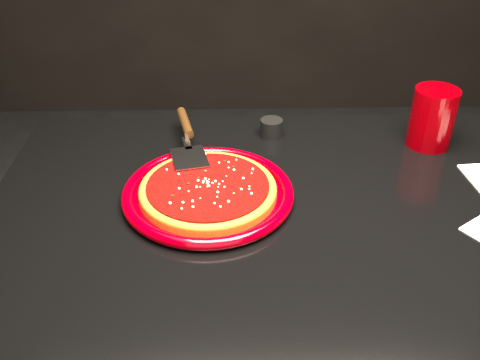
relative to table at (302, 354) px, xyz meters
name	(u,v)px	position (x,y,z in m)	size (l,w,h in m)	color
table	(302,354)	(0.00, 0.00, 0.00)	(1.20, 0.80, 0.75)	black
plate	(208,193)	(-0.19, 0.06, 0.39)	(0.32, 0.32, 0.02)	#7A0007
pizza_crust	(208,191)	(-0.19, 0.06, 0.39)	(0.26, 0.26, 0.01)	brown
pizza_crust_rim	(208,189)	(-0.19, 0.06, 0.40)	(0.26, 0.26, 0.02)	brown
pizza_sauce	(208,186)	(-0.19, 0.06, 0.40)	(0.23, 0.23, 0.01)	#620906
parmesan_dusting	(208,184)	(-0.19, 0.06, 0.41)	(0.22, 0.22, 0.01)	beige
basil_flecks	(208,184)	(-0.19, 0.06, 0.41)	(0.20, 0.20, 0.00)	black
pizza_server	(188,137)	(-0.24, 0.22, 0.41)	(0.08, 0.29, 0.02)	silver
cup	(432,118)	(0.28, 0.25, 0.44)	(0.09, 0.09, 0.13)	#7A0004
ramekin	(271,128)	(-0.06, 0.30, 0.39)	(0.05, 0.05, 0.04)	black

